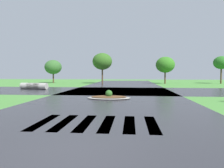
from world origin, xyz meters
name	(u,v)px	position (x,y,z in m)	size (l,w,h in m)	color
ground_plane	(72,161)	(0.00, 0.00, -0.05)	(120.00, 120.00, 0.10)	#478438
asphalt_roadway	(111,101)	(0.00, 10.00, 0.00)	(11.81, 80.00, 0.01)	#2B2B30
asphalt_cross_road	(119,91)	(0.00, 19.02, 0.00)	(90.00, 10.63, 0.01)	#2B2B30
crosswalk_stripes	(96,123)	(0.00, 3.58, 0.00)	(4.95, 2.95, 0.01)	white
median_island	(109,97)	(-0.36, 11.78, 0.13)	(3.46, 2.18, 0.68)	#9E9B93
drainage_pipe_stack	(34,86)	(-10.72, 20.21, 0.40)	(3.68, 1.39, 0.81)	#9E9B93
background_treeline	(125,64)	(0.20, 35.52, 3.77)	(35.89, 4.89, 5.85)	#4C3823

